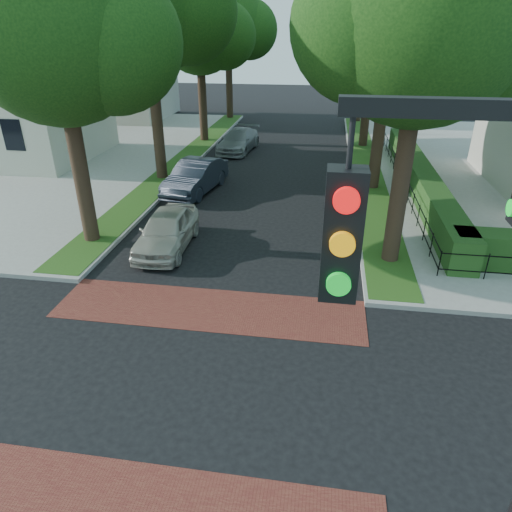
{
  "coord_description": "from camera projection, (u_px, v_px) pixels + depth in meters",
  "views": [
    {
      "loc": [
        3.04,
        -7.64,
        7.4
      ],
      "look_at": [
        1.31,
        3.68,
        1.6
      ],
      "focal_mm": 32.0,
      "sensor_mm": 36.0,
      "label": 1
    }
  ],
  "objects": [
    {
      "name": "fence_main_road",
      "position": [
        402.0,
        180.0,
        22.51
      ],
      "size": [
        0.06,
        18.0,
        0.9
      ],
      "primitive_type": null,
      "color": "black",
      "rests_on": "sidewalk_ne"
    },
    {
      "name": "parked_car_front",
      "position": [
        167.0,
        230.0,
        16.66
      ],
      "size": [
        1.81,
        4.24,
        1.43
      ],
      "primitive_type": "imported",
      "rotation": [
        0.0,
        0.0,
        0.03
      ],
      "color": "#B0AD9E",
      "rests_on": "ground"
    },
    {
      "name": "parked_car_rear",
      "position": [
        238.0,
        141.0,
        29.75
      ],
      "size": [
        2.43,
        4.92,
        1.37
      ],
      "primitive_type": "imported",
      "rotation": [
        0.0,
        0.0,
        -0.11
      ],
      "color": "gray",
      "rests_on": "ground"
    },
    {
      "name": "tree_left_mid",
      "position": [
        150.0,
        2.0,
        20.89
      ],
      "size": [
        8.0,
        6.88,
        11.48
      ],
      "color": "black",
      "rests_on": "sidewalk_nw"
    },
    {
      "name": "tree_right_far",
      "position": [
        376.0,
        34.0,
        27.97
      ],
      "size": [
        7.25,
        6.23,
        9.74
      ],
      "color": "black",
      "rests_on": "sidewalk_ne"
    },
    {
      "name": "grass_strip_ne",
      "position": [
        365.0,
        165.0,
        26.53
      ],
      "size": [
        1.6,
        29.8,
        0.02
      ],
      "primitive_type": "cube",
      "color": "#204714",
      "rests_on": "sidewalk_ne"
    },
    {
      "name": "crosswalk_far",
      "position": [
        209.0,
        309.0,
        13.31
      ],
      "size": [
        9.0,
        2.2,
        0.01
      ],
      "primitive_type": "cube",
      "color": "maroon",
      "rests_on": "ground"
    },
    {
      "name": "tree_right_near",
      "position": [
        428.0,
        16.0,
        12.67
      ],
      "size": [
        7.75,
        6.67,
        10.66
      ],
      "color": "black",
      "rests_on": "sidewalk_ne"
    },
    {
      "name": "grass_strip_nw",
      "position": [
        186.0,
        157.0,
        27.99
      ],
      "size": [
        1.6,
        29.8,
        0.02
      ],
      "primitive_type": "cube",
      "color": "#204714",
      "rests_on": "sidewalk_nw"
    },
    {
      "name": "ground",
      "position": [
        176.0,
        385.0,
        10.49
      ],
      "size": [
        120.0,
        120.0,
        0.0
      ],
      "primitive_type": "plane",
      "color": "black",
      "rests_on": "ground"
    },
    {
      "name": "hedge_main_road",
      "position": [
        420.0,
        177.0,
        22.34
      ],
      "size": [
        1.0,
        18.0,
        1.2
      ],
      "primitive_type": "cube",
      "color": "#234919",
      "rests_on": "sidewalk_ne"
    },
    {
      "name": "house_left_far",
      "position": [
        110.0,
        57.0,
        38.51
      ],
      "size": [
        10.0,
        9.0,
        10.14
      ],
      "color": "beige",
      "rests_on": "sidewalk_nw"
    },
    {
      "name": "tree_right_back",
      "position": [
        367.0,
        27.0,
        35.75
      ],
      "size": [
        7.5,
        6.45,
        10.2
      ],
      "color": "black",
      "rests_on": "sidewalk_ne"
    },
    {
      "name": "tree_right_mid",
      "position": [
        396.0,
        10.0,
        19.57
      ],
      "size": [
        8.25,
        7.09,
        11.22
      ],
      "color": "black",
      "rests_on": "sidewalk_ne"
    },
    {
      "name": "tree_left_back",
      "position": [
        230.0,
        25.0,
        37.17
      ],
      "size": [
        7.75,
        6.66,
        10.44
      ],
      "color": "black",
      "rests_on": "sidewalk_nw"
    },
    {
      "name": "house_left_near",
      "position": [
        5.0,
        71.0,
        26.17
      ],
      "size": [
        10.0,
        9.0,
        10.14
      ],
      "color": "beige",
      "rests_on": "sidewalk_nw"
    },
    {
      "name": "tree_left_far",
      "position": [
        201.0,
        30.0,
        29.35
      ],
      "size": [
        7.0,
        6.02,
        9.86
      ],
      "color": "black",
      "rests_on": "sidewalk_nw"
    },
    {
      "name": "tree_left_near",
      "position": [
        62.0,
        30.0,
        14.31
      ],
      "size": [
        7.5,
        6.45,
        10.2
      ],
      "color": "black",
      "rests_on": "sidewalk_nw"
    },
    {
      "name": "parked_car_middle",
      "position": [
        196.0,
        177.0,
        22.34
      ],
      "size": [
        2.4,
        4.92,
        1.55
      ],
      "primitive_type": "imported",
      "rotation": [
        0.0,
        0.0,
        -0.17
      ],
      "color": "#1F252E",
      "rests_on": "ground"
    }
  ]
}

